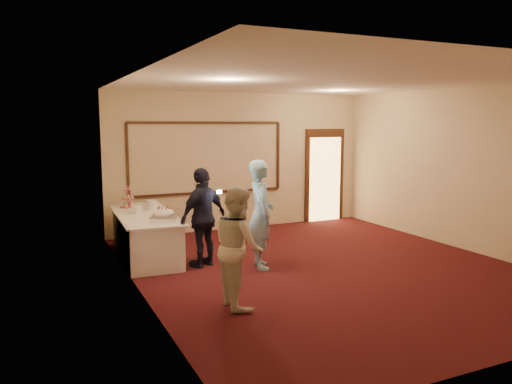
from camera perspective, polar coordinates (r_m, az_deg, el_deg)
floor at (r=8.31m, az=8.00°, el=-8.57°), size 7.00×7.00×0.00m
room_walls at (r=7.98m, az=8.28°, el=5.52°), size 6.04×7.04×3.02m
wall_molding at (r=10.78m, az=-5.53°, el=3.91°), size 3.45×0.04×1.55m
doorway at (r=12.11m, az=7.83°, el=1.84°), size 1.05×0.07×2.20m
buffet_table at (r=9.00m, az=-12.53°, el=-4.84°), size 1.08×2.52×0.77m
pavlova_tray at (r=8.25m, az=-10.50°, el=-2.61°), size 0.55×0.64×0.21m
cupcake_stand at (r=9.67m, az=-14.43°, el=-0.74°), size 0.31×0.31×0.46m
plate_stack_a at (r=9.00m, az=-13.55°, el=-1.92°), size 0.18×0.18×0.15m
plate_stack_b at (r=9.33m, az=-11.85°, el=-1.44°), size 0.21×0.21×0.17m
tart at (r=8.60m, az=-10.72°, el=-2.62°), size 0.26×0.26×0.05m
man at (r=8.06m, az=0.54°, el=-2.56°), size 0.56×0.72×1.76m
woman at (r=6.42m, az=-2.03°, el=-6.24°), size 0.63×0.78×1.55m
guest at (r=8.20m, az=-6.05°, el=-2.89°), size 1.03×0.78×1.63m
camera_flash at (r=8.03m, az=-4.23°, el=0.02°), size 0.07×0.04×0.05m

